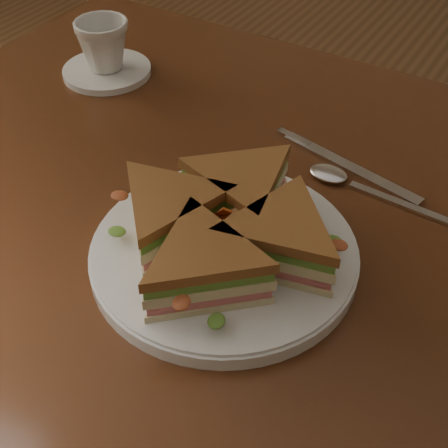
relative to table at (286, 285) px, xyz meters
name	(u,v)px	position (x,y,z in m)	size (l,w,h in m)	color
table	(286,285)	(0.00, 0.00, 0.00)	(1.20, 0.80, 0.75)	#35190C
plate	(224,254)	(-0.04, -0.08, 0.11)	(0.28, 0.28, 0.02)	white
sandwich_wedges	(224,228)	(-0.04, -0.08, 0.14)	(0.29, 0.29, 0.06)	beige
crisps_mound	(224,231)	(-0.04, -0.08, 0.14)	(0.09, 0.09, 0.05)	#D9531B
spoon	(345,181)	(0.02, 0.10, 0.10)	(0.18, 0.03, 0.01)	silver
knife	(340,163)	(0.00, 0.13, 0.10)	(0.21, 0.06, 0.00)	silver
saucer	(107,71)	(-0.40, 0.16, 0.10)	(0.13, 0.13, 0.01)	white
coffee_cup	(103,45)	(-0.40, 0.16, 0.15)	(0.08, 0.08, 0.07)	white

